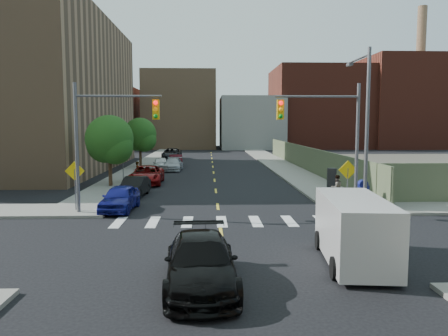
{
  "coord_description": "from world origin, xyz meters",
  "views": [
    {
      "loc": [
        -0.58,
        -17.3,
        4.85
      ],
      "look_at": [
        0.47,
        10.77,
        2.0
      ],
      "focal_mm": 35.0,
      "sensor_mm": 36.0,
      "label": 1
    }
  ],
  "objects": [
    {
      "name": "pedestrian_west",
      "position": [
        -6.32,
        18.49,
        0.96
      ],
      "size": [
        0.59,
        0.7,
        1.63
      ],
      "primitive_type": "imported",
      "rotation": [
        0.0,
        0.0,
        1.96
      ],
      "color": "gray",
      "rests_on": "sidewalk_nw"
    },
    {
      "name": "sidewalk_nw",
      "position": [
        -7.75,
        41.5,
        0.07
      ],
      "size": [
        3.5,
        73.0,
        0.15
      ],
      "primitive_type": "cube",
      "color": "gray",
      "rests_on": "ground"
    },
    {
      "name": "parked_car_maroon",
      "position": [
        -4.2,
        32.08,
        0.69
      ],
      "size": [
        1.81,
        4.27,
        1.37
      ],
      "primitive_type": "imported",
      "rotation": [
        0.0,
        0.0,
        0.09
      ],
      "color": "#3F0C13",
      "rests_on": "ground"
    },
    {
      "name": "payphone",
      "position": [
        7.42,
        10.39,
        1.07
      ],
      "size": [
        0.61,
        0.52,
        1.85
      ],
      "primitive_type": "cube",
      "rotation": [
        0.0,
        0.0,
        -0.14
      ],
      "color": "black",
      "rests_on": "sidewalk_ne"
    },
    {
      "name": "bg_bldg_west",
      "position": [
        -22.0,
        70.0,
        6.0
      ],
      "size": [
        14.0,
        18.0,
        12.0
      ],
      "primitive_type": "cube",
      "color": "#592319",
      "rests_on": "ground"
    },
    {
      "name": "ground",
      "position": [
        0.0,
        0.0,
        0.0
      ],
      "size": [
        160.0,
        160.0,
        0.0
      ],
      "primitive_type": "plane",
      "color": "black",
      "rests_on": "ground"
    },
    {
      "name": "bg_bldg_fareast",
      "position": [
        38.0,
        70.0,
        9.0
      ],
      "size": [
        14.0,
        16.0,
        18.0
      ],
      "primitive_type": "cube",
      "color": "#592319",
      "rests_on": "ground"
    },
    {
      "name": "bg_bldg_east",
      "position": [
        22.0,
        72.0,
        8.0
      ],
      "size": [
        18.0,
        18.0,
        16.0
      ],
      "primitive_type": "cube",
      "color": "#592319",
      "rests_on": "ground"
    },
    {
      "name": "parked_car_black",
      "position": [
        -5.5,
        11.84,
        0.65
      ],
      "size": [
        1.75,
        4.08,
        1.31
      ],
      "primitive_type": "imported",
      "rotation": [
        0.0,
        0.0,
        -0.09
      ],
      "color": "black",
      "rests_on": "ground"
    },
    {
      "name": "parked_car_red",
      "position": [
        -5.5,
        17.81,
        0.75
      ],
      "size": [
        2.59,
        5.43,
        1.49
      ],
      "primitive_type": "imported",
      "rotation": [
        0.0,
        0.0,
        0.02
      ],
      "color": "maroon",
      "rests_on": "ground"
    },
    {
      "name": "signal_ne",
      "position": [
        5.98,
        6.0,
        4.53
      ],
      "size": [
        4.59,
        0.3,
        7.0
      ],
      "color": "#59595E",
      "rests_on": "ground"
    },
    {
      "name": "tree_west_far",
      "position": [
        -8.0,
        31.05,
        3.48
      ],
      "size": [
        3.66,
        3.64,
        5.52
      ],
      "color": "#332114",
      "rests_on": "ground"
    },
    {
      "name": "warn_sign_midwest",
      "position": [
        -7.8,
        20.0,
        1.99
      ],
      "size": [
        1.06,
        0.06,
        2.83
      ],
      "color": "#59595E",
      "rests_on": "ground"
    },
    {
      "name": "parked_car_blue",
      "position": [
        -5.5,
        7.0,
        0.71
      ],
      "size": [
        1.92,
        4.26,
        1.42
      ],
      "primitive_type": "imported",
      "rotation": [
        0.0,
        0.0,
        -0.06
      ],
      "color": "navy",
      "rests_on": "ground"
    },
    {
      "name": "fence_north",
      "position": [
        9.6,
        28.0,
        1.25
      ],
      "size": [
        0.12,
        44.0,
        2.5
      ],
      "primitive_type": "cube",
      "color": "#5F6849",
      "rests_on": "ground"
    },
    {
      "name": "parked_car_grey",
      "position": [
        -5.5,
        42.7,
        0.76
      ],
      "size": [
        2.58,
        5.52,
        1.53
      ],
      "primitive_type": "imported",
      "rotation": [
        0.0,
        0.0,
        0.01
      ],
      "color": "black",
      "rests_on": "ground"
    },
    {
      "name": "signal_nw",
      "position": [
        -5.98,
        6.0,
        4.53
      ],
      "size": [
        4.59,
        0.3,
        7.0
      ],
      "color": "#59595E",
      "rests_on": "ground"
    },
    {
      "name": "tree_west_near",
      "position": [
        -8.0,
        16.05,
        3.48
      ],
      "size": [
        3.66,
        3.64,
        5.52
      ],
      "color": "#332114",
      "rests_on": "ground"
    },
    {
      "name": "warn_sign_nw",
      "position": [
        -7.8,
        6.5,
        1.99
      ],
      "size": [
        1.06,
        0.06,
        2.83
      ],
      "color": "#59595E",
      "rests_on": "ground"
    },
    {
      "name": "pedestrian_east",
      "position": [
        7.36,
        9.05,
        0.93
      ],
      "size": [
        0.88,
        0.76,
        1.56
      ],
      "primitive_type": "imported",
      "rotation": [
        0.0,
        0.0,
        3.38
      ],
      "color": "gray",
      "rests_on": "sidewalk_ne"
    },
    {
      "name": "warn_sign_ne",
      "position": [
        7.2,
        6.5,
        1.99
      ],
      "size": [
        1.06,
        0.06,
        2.83
      ],
      "color": "#59595E",
      "rests_on": "ground"
    },
    {
      "name": "bg_bldg_center",
      "position": [
        8.0,
        70.0,
        5.0
      ],
      "size": [
        12.0,
        16.0,
        10.0
      ],
      "primitive_type": "cube",
      "color": "gray",
      "rests_on": "ground"
    },
    {
      "name": "parked_car_white",
      "position": [
        -5.5,
        28.4,
        0.69
      ],
      "size": [
        1.88,
        4.13,
        1.37
      ],
      "primitive_type": "imported",
      "rotation": [
        0.0,
        0.0,
        0.06
      ],
      "color": "silver",
      "rests_on": "ground"
    },
    {
      "name": "cargo_van",
      "position": [
        4.52,
        -2.47,
        1.22
      ],
      "size": [
        2.54,
        5.25,
        2.32
      ],
      "rotation": [
        0.0,
        0.0,
        -0.1
      ],
      "color": "silver",
      "rests_on": "ground"
    },
    {
      "name": "parked_car_silver",
      "position": [
        -4.2,
        28.07,
        0.65
      ],
      "size": [
        1.94,
        4.53,
        1.3
      ],
      "primitive_type": "imported",
      "rotation": [
        0.0,
        0.0,
        -0.03
      ],
      "color": "#A7A9AF",
      "rests_on": "ground"
    },
    {
      "name": "building_nw",
      "position": [
        -22.0,
        30.0,
        8.0
      ],
      "size": [
        22.0,
        30.0,
        16.0
      ],
      "primitive_type": "cube",
      "color": "#8C6B4C",
      "rests_on": "ground"
    },
    {
      "name": "bg_bldg_midwest",
      "position": [
        -6.0,
        72.0,
        7.5
      ],
      "size": [
        14.0,
        16.0,
        15.0
      ],
      "primitive_type": "cube",
      "color": "#8C6B4C",
      "rests_on": "ground"
    },
    {
      "name": "black_sedan",
      "position": [
        -0.8,
        -4.64,
        0.75
      ],
      "size": [
        2.32,
        5.25,
        1.5
      ],
      "primitive_type": "imported",
      "rotation": [
        0.0,
        0.0,
        0.04
      ],
      "color": "black",
      "rests_on": "ground"
    },
    {
      "name": "mailbox",
      "position": [
        8.34,
        7.28,
        0.87
      ],
      "size": [
        0.71,
        0.61,
        1.49
      ],
      "rotation": [
        0.0,
        0.0,
        0.26
      ],
      "color": "navy",
      "rests_on": "sidewalk_ne"
    },
    {
      "name": "streetlight_ne",
      "position": [
        8.2,
        6.9,
        5.22
      ],
      "size": [
        0.25,
        3.7,
        9.0
      ],
      "color": "#59595E",
      "rests_on": "ground"
    },
    {
      "name": "sidewalk_ne",
      "position": [
        7.75,
        41.5,
        0.07
      ],
      "size": [
        3.5,
        73.0,
        0.15
      ],
      "primitive_type": "cube",
      "color": "gray",
      "rests_on": "ground"
    },
    {
      "name": "smokestack",
      "position": [
        42.0,
        70.0,
        14.0
      ],
      "size": [
        1.8,
        1.8,
        28.0
      ],
      "primitive_type": "cylinder",
      "color": "#8C6B4C",
      "rests_on": "ground"
    }
  ]
}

